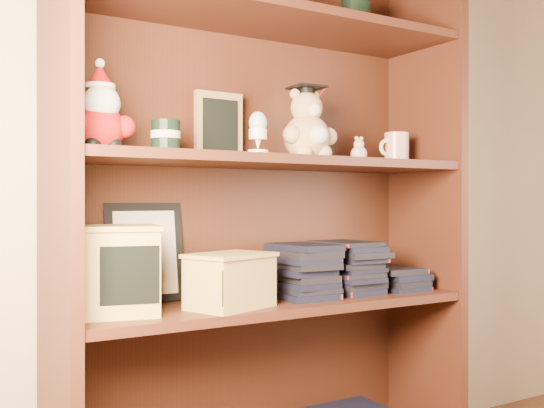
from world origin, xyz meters
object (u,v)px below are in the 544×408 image
at_px(treats_box, 117,269).
at_px(grad_teddy_bear, 308,131).
at_px(teacher_mug, 396,148).
at_px(bookcase, 262,218).

bearing_deg(treats_box, grad_teddy_bear, -0.58).
xyz_separation_m(teacher_mug, treats_box, (-0.91, -0.00, -0.34)).
bearing_deg(bookcase, grad_teddy_bear, -25.41).
distance_m(bookcase, grad_teddy_bear, 0.29).
bearing_deg(bookcase, teacher_mug, -6.19).
height_order(teacher_mug, treats_box, teacher_mug).
distance_m(bookcase, teacher_mug, 0.52).
height_order(grad_teddy_bear, treats_box, grad_teddy_bear).
xyz_separation_m(bookcase, teacher_mug, (0.47, -0.05, 0.22)).
distance_m(grad_teddy_bear, treats_box, 0.67).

